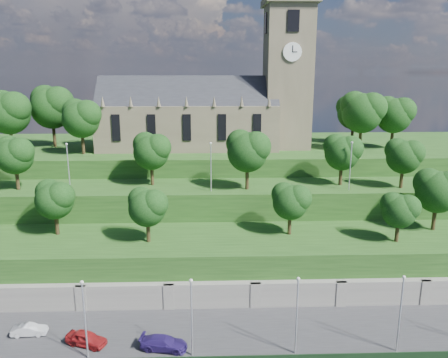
{
  "coord_description": "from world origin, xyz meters",
  "views": [
    {
      "loc": [
        -0.2,
        -34.51,
        28.58
      ],
      "look_at": [
        2.0,
        30.0,
        12.82
      ],
      "focal_mm": 35.0,
      "sensor_mm": 36.0,
      "label": 1
    }
  ],
  "objects_px": {
    "car_middle": "(29,330)",
    "car_right": "(164,343)",
    "car_left": "(86,338)",
    "church": "(214,107)"
  },
  "relations": [
    {
      "from": "car_middle",
      "to": "car_right",
      "type": "relative_size",
      "value": 0.76
    },
    {
      "from": "car_left",
      "to": "car_right",
      "type": "bearing_deg",
      "value": -77.5
    },
    {
      "from": "car_right",
      "to": "car_left",
      "type": "bearing_deg",
      "value": 93.06
    },
    {
      "from": "car_left",
      "to": "car_right",
      "type": "relative_size",
      "value": 0.9
    },
    {
      "from": "church",
      "to": "car_left",
      "type": "relative_size",
      "value": 9.16
    },
    {
      "from": "car_left",
      "to": "car_right",
      "type": "distance_m",
      "value": 7.89
    },
    {
      "from": "church",
      "to": "car_right",
      "type": "xyz_separation_m",
      "value": [
        -5.63,
        -42.43,
        -19.84
      ]
    },
    {
      "from": "car_middle",
      "to": "car_right",
      "type": "height_order",
      "value": "car_right"
    },
    {
      "from": "car_right",
      "to": "church",
      "type": "bearing_deg",
      "value": 2.64
    },
    {
      "from": "church",
      "to": "car_middle",
      "type": "bearing_deg",
      "value": -116.68
    }
  ]
}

